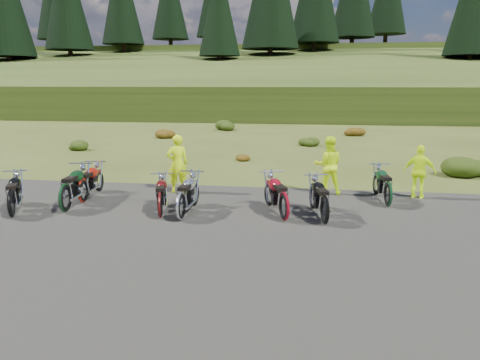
% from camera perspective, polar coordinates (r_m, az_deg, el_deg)
% --- Properties ---
extents(ground, '(300.00, 300.00, 0.00)m').
position_cam_1_polar(ground, '(11.66, -4.33, -5.19)').
color(ground, '#3F4918').
rests_on(ground, ground).
extents(gravel_pad, '(20.00, 12.00, 0.04)m').
position_cam_1_polar(gravel_pad, '(9.82, -6.88, -8.58)').
color(gravel_pad, black).
rests_on(gravel_pad, ground).
extents(hill_slope, '(300.00, 45.97, 9.37)m').
position_cam_1_polar(hill_slope, '(61.01, 5.98, 8.68)').
color(hill_slope, '#2B3F15').
rests_on(hill_slope, ground).
extents(hill_plateau, '(300.00, 90.00, 9.17)m').
position_cam_1_polar(hill_plateau, '(120.94, 7.18, 10.25)').
color(hill_plateau, '#2B3F15').
rests_on(hill_plateau, ground).
extents(conifer_14, '(5.28, 5.28, 14.00)m').
position_cam_1_polar(conifer_14, '(97.82, -26.45, 18.48)').
color(conifer_14, black).
rests_on(conifer_14, ground).
extents(conifer_21, '(5.28, 5.28, 14.00)m').
position_cam_1_polar(conifer_21, '(62.61, -2.56, 20.34)').
color(conifer_21, black).
rests_on(conifer_21, ground).
extents(shrub_1, '(1.03, 1.03, 0.61)m').
position_cam_1_polar(shrub_1, '(25.19, -19.20, 4.17)').
color(shrub_1, '#1C380E').
rests_on(shrub_1, ground).
extents(shrub_2, '(1.30, 1.30, 0.77)m').
position_cam_1_polar(shrub_2, '(28.96, -9.26, 5.77)').
color(shrub_2, '#622F0C').
rests_on(shrub_2, ground).
extents(shrub_3, '(1.56, 1.56, 0.92)m').
position_cam_1_polar(shrub_3, '(33.40, -1.74, 6.86)').
color(shrub_3, '#1C380E').
rests_on(shrub_3, ground).
extents(shrub_4, '(0.77, 0.77, 0.45)m').
position_cam_1_polar(shrub_4, '(20.52, 0.13, 2.98)').
color(shrub_4, '#622F0C').
rests_on(shrub_4, ground).
extents(shrub_5, '(1.03, 1.03, 0.61)m').
position_cam_1_polar(shrub_5, '(25.56, 8.30, 4.81)').
color(shrub_5, '#1C380E').
rests_on(shrub_5, ground).
extents(shrub_6, '(1.30, 1.30, 0.77)m').
position_cam_1_polar(shrub_6, '(30.96, 13.72, 5.98)').
color(shrub_6, '#622F0C').
rests_on(shrub_6, ground).
extents(shrub_7, '(1.56, 1.56, 0.92)m').
position_cam_1_polar(shrub_7, '(19.13, 25.92, 1.82)').
color(shrub_7, '#1C380E').
rests_on(shrub_7, ground).
extents(motorcycle_0, '(1.45, 2.09, 1.05)m').
position_cam_1_polar(motorcycle_0, '(13.30, -25.97, -4.23)').
color(motorcycle_0, black).
rests_on(motorcycle_0, ground).
extents(motorcycle_1, '(0.84, 2.03, 1.04)m').
position_cam_1_polar(motorcycle_1, '(14.12, -18.49, -2.73)').
color(motorcycle_1, '#9B180B').
rests_on(motorcycle_1, ground).
extents(motorcycle_2, '(0.94, 2.24, 1.14)m').
position_cam_1_polar(motorcycle_2, '(13.29, -20.39, -3.77)').
color(motorcycle_2, black).
rests_on(motorcycle_2, ground).
extents(motorcycle_3, '(0.71, 2.05, 1.07)m').
position_cam_1_polar(motorcycle_3, '(11.85, -7.17, -4.96)').
color(motorcycle_3, silver).
rests_on(motorcycle_3, ground).
extents(motorcycle_4, '(1.06, 1.97, 0.98)m').
position_cam_1_polar(motorcycle_4, '(12.10, -9.66, -4.68)').
color(motorcycle_4, '#480C0C').
rests_on(motorcycle_4, ground).
extents(motorcycle_5, '(1.05, 2.09, 1.04)m').
position_cam_1_polar(motorcycle_5, '(11.60, 10.24, -5.43)').
color(motorcycle_5, black).
rests_on(motorcycle_5, ground).
extents(motorcycle_6, '(1.37, 2.16, 1.07)m').
position_cam_1_polar(motorcycle_6, '(11.76, 5.37, -5.06)').
color(motorcycle_6, maroon).
rests_on(motorcycle_6, ground).
extents(motorcycle_7, '(0.86, 2.04, 1.04)m').
position_cam_1_polar(motorcycle_7, '(13.62, 17.51, -3.20)').
color(motorcycle_7, '#0E3419').
rests_on(motorcycle_7, ground).
extents(person_middle, '(0.77, 0.64, 1.80)m').
position_cam_1_polar(person_middle, '(14.60, -7.63, 1.87)').
color(person_middle, '#C5E80C').
rests_on(person_middle, ground).
extents(person_right_a, '(0.90, 0.73, 1.77)m').
position_cam_1_polar(person_right_a, '(14.55, 10.69, 1.68)').
color(person_right_a, '#C5E80C').
rests_on(person_right_a, ground).
extents(person_right_b, '(1.00, 0.67, 1.58)m').
position_cam_1_polar(person_right_b, '(14.74, 21.05, 0.83)').
color(person_right_b, '#C5E80C').
rests_on(person_right_b, ground).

